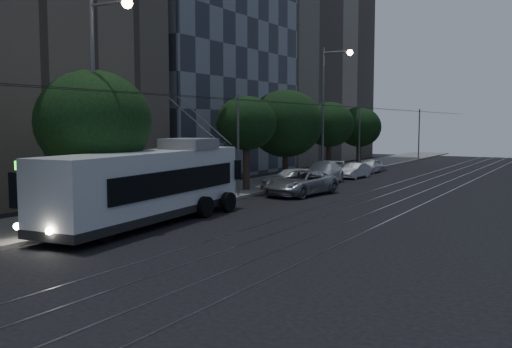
{
  "coord_description": "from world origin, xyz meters",
  "views": [
    {
      "loc": [
        12.49,
        -18.02,
        4.41
      ],
      "look_at": [
        -0.02,
        3.13,
        2.19
      ],
      "focal_mm": 40.0,
      "sensor_mm": 36.0,
      "label": 1
    }
  ],
  "objects_px": {
    "trolleybus": "(150,185)",
    "car_white_a": "(292,179)",
    "pickup_silver": "(301,183)",
    "streetlamp_far": "(328,101)",
    "car_white_c": "(354,171)",
    "car_white_b": "(322,173)",
    "streetlamp_near": "(100,89)",
    "car_white_d": "(370,166)"
  },
  "relations": [
    {
      "from": "streetlamp_far",
      "to": "car_white_a",
      "type": "bearing_deg",
      "value": -85.94
    },
    {
      "from": "pickup_silver",
      "to": "streetlamp_near",
      "type": "xyz_separation_m",
      "value": [
        -2.66,
        -13.73,
        5.08
      ]
    },
    {
      "from": "trolleybus",
      "to": "car_white_a",
      "type": "distance_m",
      "value": 14.07
    },
    {
      "from": "car_white_a",
      "to": "streetlamp_near",
      "type": "bearing_deg",
      "value": -74.11
    },
    {
      "from": "car_white_c",
      "to": "streetlamp_near",
      "type": "height_order",
      "value": "streetlamp_near"
    },
    {
      "from": "car_white_b",
      "to": "streetlamp_near",
      "type": "height_order",
      "value": "streetlamp_near"
    },
    {
      "from": "pickup_silver",
      "to": "streetlamp_near",
      "type": "height_order",
      "value": "streetlamp_near"
    },
    {
      "from": "car_white_a",
      "to": "car_white_b",
      "type": "height_order",
      "value": "car_white_b"
    },
    {
      "from": "pickup_silver",
      "to": "car_white_a",
      "type": "xyz_separation_m",
      "value": [
        -1.57,
        1.87,
        0.01
      ]
    },
    {
      "from": "car_white_d",
      "to": "car_white_c",
      "type": "bearing_deg",
      "value": -84.0
    },
    {
      "from": "car_white_c",
      "to": "car_white_b",
      "type": "bearing_deg",
      "value": -91.8
    },
    {
      "from": "car_white_b",
      "to": "streetlamp_near",
      "type": "distance_m",
      "value": 21.1
    },
    {
      "from": "trolleybus",
      "to": "car_white_c",
      "type": "bearing_deg",
      "value": 83.51
    },
    {
      "from": "trolleybus",
      "to": "car_white_a",
      "type": "bearing_deg",
      "value": 85.09
    },
    {
      "from": "pickup_silver",
      "to": "car_white_d",
      "type": "relative_size",
      "value": 1.51
    },
    {
      "from": "pickup_silver",
      "to": "car_white_c",
      "type": "relative_size",
      "value": 1.47
    },
    {
      "from": "trolleybus",
      "to": "car_white_c",
      "type": "relative_size",
      "value": 3.38
    },
    {
      "from": "trolleybus",
      "to": "car_white_d",
      "type": "bearing_deg",
      "value": 84.67
    },
    {
      "from": "car_white_a",
      "to": "car_white_d",
      "type": "xyz_separation_m",
      "value": [
        0.0,
        15.19,
        -0.15
      ]
    },
    {
      "from": "pickup_silver",
      "to": "streetlamp_far",
      "type": "xyz_separation_m",
      "value": [
        -2.06,
        8.72,
        5.29
      ]
    },
    {
      "from": "pickup_silver",
      "to": "streetlamp_far",
      "type": "bearing_deg",
      "value": 111.59
    },
    {
      "from": "streetlamp_near",
      "to": "car_white_a",
      "type": "bearing_deg",
      "value": 86.0
    },
    {
      "from": "pickup_silver",
      "to": "streetlamp_near",
      "type": "relative_size",
      "value": 0.56
    },
    {
      "from": "streetlamp_far",
      "to": "car_white_b",
      "type": "bearing_deg",
      "value": -76.29
    },
    {
      "from": "car_white_a",
      "to": "car_white_b",
      "type": "bearing_deg",
      "value": 109.89
    },
    {
      "from": "car_white_a",
      "to": "car_white_c",
      "type": "height_order",
      "value": "car_white_a"
    },
    {
      "from": "pickup_silver",
      "to": "streetlamp_far",
      "type": "distance_m",
      "value": 10.4
    },
    {
      "from": "car_white_a",
      "to": "car_white_c",
      "type": "bearing_deg",
      "value": 106.88
    },
    {
      "from": "car_white_d",
      "to": "streetlamp_far",
      "type": "height_order",
      "value": "streetlamp_far"
    },
    {
      "from": "car_white_b",
      "to": "streetlamp_near",
      "type": "bearing_deg",
      "value": -100.4
    },
    {
      "from": "car_white_d",
      "to": "streetlamp_near",
      "type": "xyz_separation_m",
      "value": [
        -1.09,
        -30.79,
        5.22
      ]
    },
    {
      "from": "streetlamp_near",
      "to": "streetlamp_far",
      "type": "relative_size",
      "value": 0.96
    },
    {
      "from": "pickup_silver",
      "to": "streetlamp_near",
      "type": "distance_m",
      "value": 14.88
    },
    {
      "from": "pickup_silver",
      "to": "car_white_d",
      "type": "distance_m",
      "value": 17.13
    },
    {
      "from": "trolleybus",
      "to": "car_white_b",
      "type": "height_order",
      "value": "trolleybus"
    },
    {
      "from": "car_white_a",
      "to": "streetlamp_far",
      "type": "xyz_separation_m",
      "value": [
        -0.49,
        6.85,
        5.28
      ]
    },
    {
      "from": "car_white_d",
      "to": "streetlamp_near",
      "type": "bearing_deg",
      "value": -91.68
    },
    {
      "from": "car_white_c",
      "to": "streetlamp_near",
      "type": "bearing_deg",
      "value": -89.54
    },
    {
      "from": "car_white_a",
      "to": "car_white_d",
      "type": "distance_m",
      "value": 15.19
    },
    {
      "from": "car_white_c",
      "to": "car_white_d",
      "type": "relative_size",
      "value": 1.02
    },
    {
      "from": "trolleybus",
      "to": "streetlamp_far",
      "type": "bearing_deg",
      "value": 86.16
    },
    {
      "from": "streetlamp_near",
      "to": "streetlamp_far",
      "type": "bearing_deg",
      "value": 88.46
    }
  ]
}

